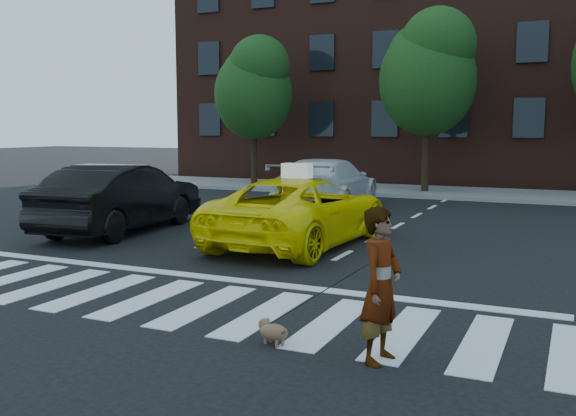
{
  "coord_description": "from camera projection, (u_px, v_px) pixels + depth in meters",
  "views": [
    {
      "loc": [
        5.96,
        -7.89,
        2.64
      ],
      "look_at": [
        0.93,
        3.16,
        1.1
      ],
      "focal_mm": 40.0,
      "sensor_mm": 36.0,
      "label": 1
    }
  ],
  "objects": [
    {
      "name": "tree_left",
      "position": [
        254.0,
        85.0,
        27.56
      ],
      "size": [
        3.39,
        3.38,
        6.5
      ],
      "color": "black",
      "rests_on": "ground"
    },
    {
      "name": "stop_line",
      "position": [
        204.0,
        277.0,
        11.35
      ],
      "size": [
        12.0,
        0.3,
        0.01
      ],
      "primitive_type": "cube",
      "color": "silver",
      "rests_on": "ground"
    },
    {
      "name": "white_suv",
      "position": [
        327.0,
        184.0,
        20.57
      ],
      "size": [
        2.68,
        5.81,
        1.64
      ],
      "primitive_type": "imported",
      "rotation": [
        0.0,
        0.0,
        3.21
      ],
      "color": "silver",
      "rests_on": "ground"
    },
    {
      "name": "ground",
      "position": [
        149.0,
        299.0,
        9.91
      ],
      "size": [
        120.0,
        120.0,
        0.0
      ],
      "primitive_type": "plane",
      "color": "black",
      "rests_on": "ground"
    },
    {
      "name": "crosswalk",
      "position": [
        149.0,
        298.0,
        9.91
      ],
      "size": [
        13.0,
        2.4,
        0.01
      ],
      "primitive_type": "cube",
      "color": "silver",
      "rests_on": "ground"
    },
    {
      "name": "dog",
      "position": [
        272.0,
        331.0,
        7.82
      ],
      "size": [
        0.49,
        0.34,
        0.29
      ],
      "rotation": [
        0.0,
        0.0,
        -0.42
      ],
      "color": "#9B704F",
      "rests_on": "ground"
    },
    {
      "name": "taxi",
      "position": [
        300.0,
        211.0,
        14.4
      ],
      "size": [
        2.79,
        5.59,
        1.52
      ],
      "primitive_type": "imported",
      "rotation": [
        0.0,
        0.0,
        3.09
      ],
      "color": "#FBE505",
      "rests_on": "ground"
    },
    {
      "name": "tree_mid",
      "position": [
        429.0,
        68.0,
        24.42
      ],
      "size": [
        3.69,
        3.69,
        7.1
      ],
      "color": "black",
      "rests_on": "ground"
    },
    {
      "name": "building",
      "position": [
        453.0,
        58.0,
        31.73
      ],
      "size": [
        26.0,
        10.0,
        12.0
      ],
      "primitive_type": "cube",
      "color": "#452218",
      "rests_on": "ground"
    },
    {
      "name": "black_sedan",
      "position": [
        122.0,
        198.0,
        16.2
      ],
      "size": [
        2.28,
        5.35,
        1.71
      ],
      "primitive_type": "imported",
      "rotation": [
        0.0,
        0.0,
        3.23
      ],
      "color": "black",
      "rests_on": "ground"
    },
    {
      "name": "woman",
      "position": [
        381.0,
        286.0,
        7.16
      ],
      "size": [
        0.53,
        0.71,
        1.76
      ],
      "primitive_type": "imported",
      "rotation": [
        0.0,
        0.0,
        1.4
      ],
      "color": "#999999",
      "rests_on": "ground"
    },
    {
      "name": "taxi_sign",
      "position": [
        297.0,
        171.0,
        14.1
      ],
      "size": [
        0.66,
        0.31,
        0.32
      ],
      "primitive_type": "cube",
      "rotation": [
        0.0,
        0.0,
        3.09
      ],
      "color": "white",
      "rests_on": "taxi"
    },
    {
      "name": "sidewalk_far",
      "position": [
        415.0,
        191.0,
        25.7
      ],
      "size": [
        30.0,
        4.0,
        0.15
      ],
      "primitive_type": "cube",
      "color": "slate",
      "rests_on": "ground"
    }
  ]
}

